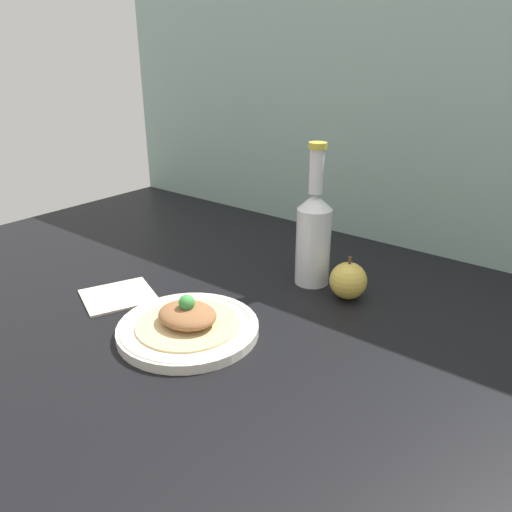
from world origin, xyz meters
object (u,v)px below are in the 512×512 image
plated_food (187,317)px  cider_bottle (314,234)px  plate (188,328)px  apple (348,281)px

plated_food → cider_bottle: size_ratio=0.61×
plate → apple: bearing=62.9°
plate → plated_food: plated_food is taller
cider_bottle → apple: cider_bottle is taller
plate → apple: (15.13, 29.52, 2.62)cm
plate → cider_bottle: 33.17cm
plated_food → apple: bearing=62.9°
plated_food → cider_bottle: (5.63, 31.16, 7.71)cm
cider_bottle → plate: bearing=-100.2°
plate → cider_bottle: bearing=79.8°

